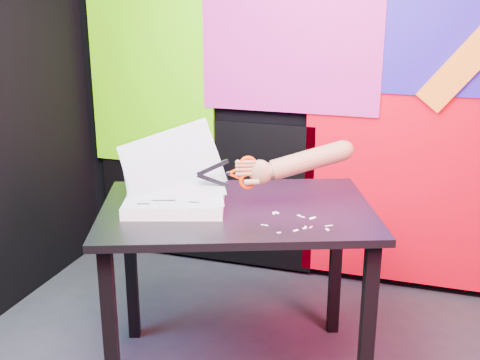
% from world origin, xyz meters
% --- Properties ---
extents(room, '(3.01, 3.01, 2.71)m').
position_xyz_m(room, '(0.00, 0.00, 1.35)').
color(room, '#2E2E2F').
rests_on(room, ground).
extents(backdrop, '(2.88, 0.05, 2.08)m').
position_xyz_m(backdrop, '(0.06, 1.46, 0.96)').
color(backdrop, red).
rests_on(backdrop, ground).
extents(work_table, '(1.25, 1.04, 0.75)m').
position_xyz_m(work_table, '(-0.22, 0.49, 0.64)').
color(work_table, black).
rests_on(work_table, ground).
extents(printout_stack, '(0.48, 0.38, 0.36)m').
position_xyz_m(printout_stack, '(-0.45, 0.40, 0.78)').
color(printout_stack, silver).
rests_on(printout_stack, work_table).
extents(scissors, '(0.21, 0.11, 0.13)m').
position_xyz_m(scissors, '(-0.19, 0.48, 0.90)').
color(scissors, '#9DA5C2').
rests_on(scissors, printout_stack).
extents(hand_forearm, '(0.42, 0.23, 0.16)m').
position_xyz_m(hand_forearm, '(0.01, 0.58, 0.93)').
color(hand_forearm, '#8D5E3F').
rests_on(hand_forearm, work_table).
extents(paper_clippings, '(0.25, 0.21, 0.00)m').
position_xyz_m(paper_clippings, '(0.05, 0.41, 0.75)').
color(paper_clippings, white).
rests_on(paper_clippings, work_table).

